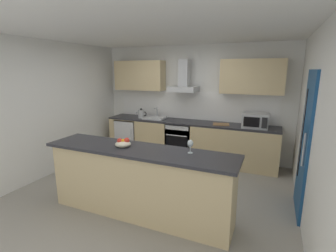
# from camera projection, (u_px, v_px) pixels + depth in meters

# --- Properties ---
(ground) EXTENTS (5.46, 4.99, 0.02)m
(ground) POSITION_uv_depth(u_px,v_px,m) (156.00, 190.00, 4.32)
(ground) COLOR gray
(ceiling) EXTENTS (5.46, 4.99, 0.02)m
(ceiling) POSITION_uv_depth(u_px,v_px,m) (154.00, 32.00, 3.74)
(ceiling) COLOR white
(wall_back) EXTENTS (5.46, 0.12, 2.60)m
(wall_back) POSITION_uv_depth(u_px,v_px,m) (193.00, 102.00, 5.87)
(wall_back) COLOR white
(wall_back) RESTS_ON ground
(wall_left) EXTENTS (0.12, 4.99, 2.60)m
(wall_left) POSITION_uv_depth(u_px,v_px,m) (52.00, 108.00, 4.91)
(wall_left) COLOR white
(wall_left) RESTS_ON ground
(wall_right) EXTENTS (0.12, 4.99, 2.60)m
(wall_right) POSITION_uv_depth(u_px,v_px,m) (316.00, 130.00, 3.14)
(wall_right) COLOR white
(wall_right) RESTS_ON ground
(backsplash_tile) EXTENTS (3.79, 0.02, 0.66)m
(backsplash_tile) POSITION_uv_depth(u_px,v_px,m) (192.00, 105.00, 5.82)
(backsplash_tile) COLOR white
(counter_back) EXTENTS (3.93, 0.60, 0.90)m
(counter_back) POSITION_uv_depth(u_px,v_px,m) (187.00, 140.00, 5.71)
(counter_back) COLOR #D1B784
(counter_back) RESTS_ON ground
(counter_island) EXTENTS (2.74, 0.64, 0.99)m
(counter_island) POSITION_uv_depth(u_px,v_px,m) (139.00, 182.00, 3.48)
(counter_island) COLOR #D1B784
(counter_island) RESTS_ON ground
(upper_cabinets) EXTENTS (3.88, 0.32, 0.70)m
(upper_cabinets) POSITION_uv_depth(u_px,v_px,m) (191.00, 76.00, 5.52)
(upper_cabinets) COLOR #D1B784
(side_door) EXTENTS (0.08, 0.85, 2.05)m
(side_door) POSITION_uv_depth(u_px,v_px,m) (305.00, 144.00, 3.45)
(side_door) COLOR navy
(side_door) RESTS_ON ground
(oven) EXTENTS (0.60, 0.62, 0.80)m
(oven) POSITION_uv_depth(u_px,v_px,m) (181.00, 140.00, 5.74)
(oven) COLOR slate
(oven) RESTS_ON ground
(refrigerator) EXTENTS (0.58, 0.60, 0.85)m
(refrigerator) POSITION_uv_depth(u_px,v_px,m) (130.00, 135.00, 6.28)
(refrigerator) COLOR white
(refrigerator) RESTS_ON ground
(microwave) EXTENTS (0.50, 0.38, 0.30)m
(microwave) POSITION_uv_depth(u_px,v_px,m) (255.00, 120.00, 4.97)
(microwave) COLOR #B7BABC
(microwave) RESTS_ON counter_back
(sink) EXTENTS (0.50, 0.40, 0.26)m
(sink) POSITION_uv_depth(u_px,v_px,m) (155.00, 118.00, 5.91)
(sink) COLOR silver
(sink) RESTS_ON counter_back
(kettle) EXTENTS (0.29, 0.15, 0.24)m
(kettle) POSITION_uv_depth(u_px,v_px,m) (141.00, 114.00, 5.99)
(kettle) COLOR #B7BABC
(kettle) RESTS_ON counter_back
(range_hood) EXTENTS (0.62, 0.45, 0.72)m
(range_hood) POSITION_uv_depth(u_px,v_px,m) (184.00, 82.00, 5.57)
(range_hood) COLOR #B7BABC
(wine_glass) EXTENTS (0.08, 0.08, 0.18)m
(wine_glass) POSITION_uv_depth(u_px,v_px,m) (190.00, 144.00, 3.17)
(wine_glass) COLOR silver
(wine_glass) RESTS_ON counter_island
(fruit_bowl) EXTENTS (0.22, 0.22, 0.13)m
(fruit_bowl) POSITION_uv_depth(u_px,v_px,m) (123.00, 143.00, 3.47)
(fruit_bowl) COLOR beige
(fruit_bowl) RESTS_ON counter_island
(chopping_board) EXTENTS (0.38, 0.29, 0.02)m
(chopping_board) POSITION_uv_depth(u_px,v_px,m) (221.00, 124.00, 5.27)
(chopping_board) COLOR #9E7247
(chopping_board) RESTS_ON counter_back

